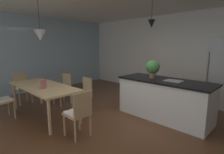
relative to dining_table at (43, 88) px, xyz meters
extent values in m
cube|color=brown|center=(1.51, 0.80, -0.70)|extent=(10.00, 8.40, 0.04)
cube|color=white|center=(1.51, 4.06, 0.67)|extent=(10.00, 0.12, 2.70)
cube|color=#9EB7C6|center=(-2.55, 0.80, 0.67)|extent=(0.06, 8.40, 2.70)
cube|color=tan|center=(0.00, 0.00, 0.05)|extent=(2.09, 0.85, 0.04)
cylinder|color=tan|center=(-0.97, 0.35, -0.32)|extent=(0.06, 0.06, 0.72)
cylinder|color=tan|center=(0.97, 0.35, -0.32)|extent=(0.06, 0.06, 0.72)
cylinder|color=tan|center=(-0.97, -0.35, -0.32)|extent=(0.06, 0.06, 0.72)
cylinder|color=tan|center=(0.97, -0.35, -0.32)|extent=(0.06, 0.06, 0.72)
cube|color=tan|center=(1.37, 0.00, -0.25)|extent=(0.41, 0.41, 0.04)
cube|color=white|center=(1.37, 0.00, -0.21)|extent=(0.37, 0.37, 0.03)
cube|color=tan|center=(1.55, 0.00, -0.02)|extent=(0.04, 0.38, 0.42)
cylinder|color=tan|center=(1.20, -0.17, -0.47)|extent=(0.04, 0.04, 0.41)
cylinder|color=tan|center=(1.19, 0.17, -0.47)|extent=(0.04, 0.04, 0.41)
cylinder|color=tan|center=(1.54, -0.17, -0.47)|extent=(0.04, 0.04, 0.41)
cylinder|color=tan|center=(1.53, 0.17, -0.47)|extent=(0.04, 0.04, 0.41)
cube|color=tan|center=(0.47, 0.75, -0.25)|extent=(0.43, 0.43, 0.04)
cube|color=white|center=(0.47, 0.75, -0.21)|extent=(0.39, 0.39, 0.03)
cube|color=tan|center=(0.48, 0.92, -0.02)|extent=(0.38, 0.06, 0.42)
cylinder|color=tan|center=(0.63, 0.56, -0.47)|extent=(0.04, 0.04, 0.41)
cylinder|color=tan|center=(0.29, 0.59, -0.47)|extent=(0.04, 0.04, 0.41)
cylinder|color=tan|center=(0.65, 0.90, -0.47)|extent=(0.04, 0.04, 0.41)
cylinder|color=tan|center=(0.31, 0.93, -0.47)|extent=(0.04, 0.04, 0.41)
cube|color=tan|center=(-1.37, 0.00, -0.25)|extent=(0.41, 0.41, 0.04)
cube|color=white|center=(-1.37, 0.00, -0.21)|extent=(0.37, 0.37, 0.03)
cube|color=tan|center=(-1.55, -0.01, -0.02)|extent=(0.04, 0.38, 0.42)
cylinder|color=tan|center=(-1.20, 0.18, -0.47)|extent=(0.04, 0.04, 0.41)
cylinder|color=tan|center=(-1.19, -0.16, -0.47)|extent=(0.04, 0.04, 0.41)
cylinder|color=tan|center=(-1.54, 0.16, -0.47)|extent=(0.04, 0.04, 0.41)
cylinder|color=tan|center=(-1.53, -0.18, -0.47)|extent=(0.04, 0.04, 0.41)
cube|color=tan|center=(-0.47, -0.75, -0.25)|extent=(0.44, 0.44, 0.04)
cube|color=white|center=(-0.47, -0.75, -0.21)|extent=(0.39, 0.39, 0.03)
cylinder|color=tan|center=(-0.66, -0.59, -0.47)|extent=(0.04, 0.04, 0.41)
cylinder|color=tan|center=(-0.32, -0.56, -0.47)|extent=(0.04, 0.04, 0.41)
cube|color=tan|center=(-0.47, 0.75, -0.25)|extent=(0.43, 0.43, 0.04)
cube|color=white|center=(-0.47, 0.75, -0.21)|extent=(0.39, 0.39, 0.03)
cube|color=tan|center=(-0.48, 0.92, -0.02)|extent=(0.38, 0.06, 0.42)
cylinder|color=tan|center=(-0.29, 0.59, -0.47)|extent=(0.04, 0.04, 0.41)
cylinder|color=tan|center=(-0.63, 0.56, -0.47)|extent=(0.04, 0.04, 0.41)
cylinder|color=tan|center=(-0.31, 0.93, -0.47)|extent=(0.04, 0.04, 0.41)
cylinder|color=tan|center=(-0.65, 0.90, -0.47)|extent=(0.04, 0.04, 0.41)
cube|color=white|center=(2.09, 1.89, -0.24)|extent=(2.04, 0.78, 0.88)
cube|color=black|center=(2.09, 1.89, 0.20)|extent=(2.10, 0.84, 0.04)
cube|color=gray|center=(2.29, 1.89, 0.23)|extent=(0.36, 0.30, 0.01)
cube|color=#B2B5B7|center=(2.84, 3.66, 0.26)|extent=(0.66, 0.64, 1.88)
cylinder|color=#4C4C4C|center=(2.55, 3.32, 0.26)|extent=(0.02, 0.02, 1.13)
cylinder|color=black|center=(-0.01, 0.02, 1.68)|extent=(0.01, 0.01, 0.69)
cone|color=#B7B7B7|center=(-0.01, 0.02, 1.21)|extent=(0.26, 0.26, 0.24)
cylinder|color=black|center=(1.68, 1.89, 1.80)|extent=(0.01, 0.01, 0.45)
cone|color=black|center=(1.68, 1.89, 1.48)|extent=(0.16, 0.16, 0.18)
cylinder|color=#8C664C|center=(1.76, 1.89, 0.29)|extent=(0.14, 0.14, 0.13)
sphere|color=#478C42|center=(1.76, 1.89, 0.49)|extent=(0.32, 0.32, 0.32)
cylinder|color=#994C51|center=(0.26, -0.10, 0.16)|extent=(0.12, 0.12, 0.20)
camera|label=1|loc=(3.98, -1.74, 1.00)|focal=28.33mm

